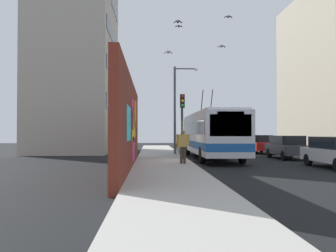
# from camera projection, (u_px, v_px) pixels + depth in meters

# --- Properties ---
(ground_plane) EXTENTS (80.00, 80.00, 0.00)m
(ground_plane) POSITION_uv_depth(u_px,v_px,m) (190.00, 163.00, 20.59)
(ground_plane) COLOR black
(sidewalk_slab) EXTENTS (48.00, 3.20, 0.15)m
(sidewalk_slab) POSITION_uv_depth(u_px,v_px,m) (163.00, 161.00, 20.51)
(sidewalk_slab) COLOR #ADA8A0
(sidewalk_slab) RESTS_ON ground_plane
(graffiti_wall) EXTENTS (14.00, 0.32, 4.28)m
(graffiti_wall) POSITION_uv_depth(u_px,v_px,m) (129.00, 125.00, 16.48)
(graffiti_wall) COLOR maroon
(graffiti_wall) RESTS_ON ground_plane
(building_far_left) EXTENTS (10.69, 6.69, 18.98)m
(building_far_left) POSITION_uv_depth(u_px,v_px,m) (76.00, 50.00, 32.05)
(building_far_left) COLOR #B2A899
(building_far_left) RESTS_ON ground_plane
(city_bus) EXTENTS (11.87, 2.61, 4.89)m
(city_bus) POSITION_uv_depth(u_px,v_px,m) (211.00, 133.00, 23.72)
(city_bus) COLOR silver
(city_bus) RESTS_ON ground_plane
(parked_car_dark_gray) EXTENTS (4.16, 1.78, 1.58)m
(parked_car_dark_gray) POSITION_uv_depth(u_px,v_px,m) (287.00, 147.00, 23.60)
(parked_car_dark_gray) COLOR #38383D
(parked_car_dark_gray) RESTS_ON ground_plane
(parked_car_red) EXTENTS (4.85, 1.83, 1.58)m
(parked_car_red) POSITION_uv_depth(u_px,v_px,m) (258.00, 144.00, 29.98)
(parked_car_red) COLOR #B21E19
(parked_car_red) RESTS_ON ground_plane
(pedestrian_at_curb) EXTENTS (0.24, 0.78, 1.78)m
(pedestrian_at_curb) POSITION_uv_depth(u_px,v_px,m) (183.00, 144.00, 18.30)
(pedestrian_at_curb) COLOR #3F3326
(pedestrian_at_curb) RESTS_ON sidewalk_slab
(traffic_light) EXTENTS (0.49, 0.28, 4.05)m
(traffic_light) POSITION_uv_depth(u_px,v_px,m) (182.00, 115.00, 21.59)
(traffic_light) COLOR #2D382D
(traffic_light) RESTS_ON sidewalk_slab
(street_lamp) EXTENTS (0.44, 1.88, 6.75)m
(street_lamp) POSITION_uv_depth(u_px,v_px,m) (177.00, 104.00, 26.76)
(street_lamp) COLOR #4C4C51
(street_lamp) RESTS_ON sidewalk_slab
(flying_pigeons) EXTENTS (4.74, 4.66, 3.02)m
(flying_pigeons) POSITION_uv_depth(u_px,v_px,m) (195.00, 33.00, 23.32)
(flying_pigeons) COLOR #47474C
(curbside_puddle) EXTENTS (1.66, 1.66, 0.00)m
(curbside_puddle) POSITION_uv_depth(u_px,v_px,m) (199.00, 162.00, 20.86)
(curbside_puddle) COLOR black
(curbside_puddle) RESTS_ON ground_plane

